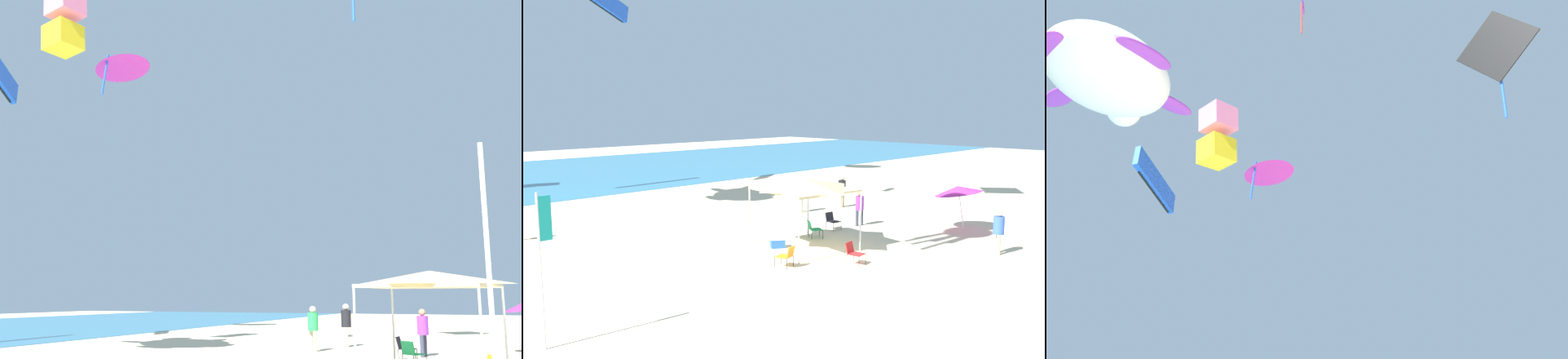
{
  "view_description": "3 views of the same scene",
  "coord_description": "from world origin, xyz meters",
  "views": [
    {
      "loc": [
        -19.03,
        -0.74,
        2.21
      ],
      "look_at": [
        -0.76,
        6.62,
        6.03
      ],
      "focal_mm": 41.58,
      "sensor_mm": 36.0,
      "label": 1
    },
    {
      "loc": [
        -16.93,
        -13.68,
        5.95
      ],
      "look_at": [
        -1.03,
        1.88,
        2.94
      ],
      "focal_mm": 37.42,
      "sensor_mm": 36.0,
      "label": 2
    },
    {
      "loc": [
        -16.61,
        1.61,
        3.98
      ],
      "look_at": [
        -0.76,
        10.88,
        10.48
      ],
      "focal_mm": 36.61,
      "sensor_mm": 36.0,
      "label": 3
    }
  ],
  "objects": [
    {
      "name": "person_by_tent",
      "position": [
        4.84,
        2.32,
        1.03
      ],
      "size": [
        0.46,
        0.42,
        1.75
      ],
      "rotation": [
        0.0,
        0.0,
        6.08
      ],
      "color": "#33384C",
      "rests_on": "ground"
    },
    {
      "name": "canopy_tent",
      "position": [
        -0.31,
        1.4,
        2.7
      ],
      "size": [
        3.83,
        4.06,
        2.96
      ],
      "rotation": [
        0.0,
        0.0,
        -0.17
      ],
      "color": "#B7B7BC",
      "rests_on": "ground"
    },
    {
      "name": "folding_chair_left_of_tent",
      "position": [
        1.24,
        2.24,
        0.47
      ],
      "size": [
        0.8,
        0.77,
        0.82
      ],
      "rotation": [
        0.0,
        0.0,
        1.01
      ],
      "color": "black",
      "rests_on": "ground"
    },
    {
      "name": "beach_umbrella",
      "position": [
        7.32,
        -1.65,
        1.97
      ],
      "size": [
        2.27,
        2.27,
        2.4
      ],
      "color": "silver",
      "rests_on": "ground"
    },
    {
      "name": "folding_chair_near_cooler",
      "position": [
        -0.74,
        -1.54,
        0.47
      ],
      "size": [
        0.61,
        0.69,
        0.82
      ],
      "rotation": [
        0.0,
        0.0,
        0.14
      ],
      "color": "black",
      "rests_on": "ground"
    },
    {
      "name": "folding_chair_facing_ocean",
      "position": [
        -2.84,
        -0.04,
        0.47
      ],
      "size": [
        0.67,
        0.74,
        0.82
      ],
      "rotation": [
        0.0,
        0.0,
        3.41
      ],
      "color": "black",
      "rests_on": "ground"
    },
    {
      "name": "kite_parafoil_blue",
      "position": [
        1.64,
        21.32,
        12.95
      ],
      "size": [
        4.11,
        1.63,
        2.55
      ],
      "rotation": [
        0.0,
        0.0,
        0.28
      ],
      "color": "blue"
    },
    {
      "name": "banner_flag",
      "position": [
        -11.9,
        -0.57,
        2.35
      ],
      "size": [
        0.36,
        0.06,
        3.92
      ],
      "color": "silver",
      "rests_on": "ground"
    },
    {
      "name": "cooler_box",
      "position": [
        -1.08,
        2.21,
        0.2
      ],
      "size": [
        0.74,
        0.68,
        0.4
      ],
      "color": "blue",
      "rests_on": "ground"
    },
    {
      "name": "person_kite_handler",
      "position": [
        5.39,
        6.79,
        1.07
      ],
      "size": [
        0.43,
        0.43,
        1.82
      ],
      "rotation": [
        0.0,
        0.0,
        0.77
      ],
      "color": "#C6B28C",
      "rests_on": "ground"
    },
    {
      "name": "person_beachcomber",
      "position": [
        4.47,
        -4.89,
        1.07
      ],
      "size": [
        0.44,
        0.43,
        1.82
      ],
      "rotation": [
        0.0,
        0.0,
        3.68
      ],
      "color": "#C6B28C",
      "rests_on": "ground"
    },
    {
      "name": "person_far_stroller",
      "position": [
        8.2,
        6.1,
        1.11
      ],
      "size": [
        0.49,
        0.45,
        1.89
      ],
      "rotation": [
        0.0,
        0.0,
        3.38
      ],
      "color": "#C6B28C",
      "rests_on": "ground"
    },
    {
      "name": "ground",
      "position": [
        0.0,
        0.0,
        -0.05
      ],
      "size": [
        120.0,
        120.0,
        0.1
      ],
      "primitive_type": "cube",
      "color": "beige"
    },
    {
      "name": "folding_chair_right_of_tent",
      "position": [
        3.25,
        2.79,
        0.47
      ],
      "size": [
        0.59,
        0.67,
        0.82
      ],
      "rotation": [
        0.0,
        0.0,
        6.18
      ],
      "color": "black",
      "rests_on": "ground"
    }
  ]
}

